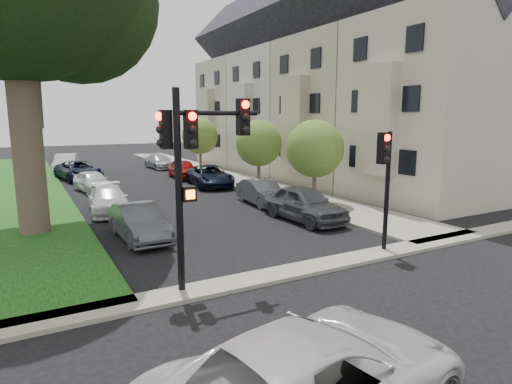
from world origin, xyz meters
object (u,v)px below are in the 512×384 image
car_parked_5 (139,222)px  car_parked_3 (183,169)px  small_tree_b (259,143)px  small_tree_c (200,136)px  car_parked_1 (262,192)px  traffic_signal_main (193,154)px  car_parked_0 (304,204)px  car_parked_7 (93,181)px  car_cross_near (314,377)px  car_parked_8 (79,171)px  car_parked_4 (160,162)px  small_tree_a (315,149)px  car_parked_9 (66,163)px  car_parked_2 (210,176)px  car_parked_6 (109,200)px  traffic_signal_secondary (385,169)px

car_parked_5 → car_parked_3: bearing=63.0°
small_tree_b → small_tree_c: bearing=90.0°
small_tree_b → car_parked_1: 5.55m
small_tree_b → traffic_signal_main: 16.70m
car_parked_0 → car_parked_5: size_ratio=1.12×
car_parked_7 → car_parked_5: bearing=-100.3°
traffic_signal_main → car_parked_3: traffic_signal_main is taller
car_parked_1 → car_parked_7: (-7.35, 8.61, -0.01)m
car_parked_3 → car_parked_5: 16.78m
car_cross_near → car_parked_8: size_ratio=1.07×
car_parked_7 → car_parked_8: 5.89m
car_cross_near → car_parked_4: bearing=-21.5°
small_tree_a → car_parked_1: 3.63m
small_tree_a → small_tree_c: bearing=90.0°
car_parked_0 → car_parked_3: car_parked_0 is taller
small_tree_a → car_parked_3: 13.66m
car_parked_5 → car_parked_7: (0.07, 12.15, -0.02)m
car_parked_4 → car_parked_8: 8.63m
car_parked_0 → car_parked_4: (0.07, 23.01, -0.15)m
car_parked_1 → car_parked_4: size_ratio=0.93×
small_tree_b → car_parked_0: size_ratio=0.97×
car_parked_3 → car_parked_9: bearing=136.6°
car_parked_3 → car_parked_8: 7.70m
car_parked_2 → small_tree_b: bearing=-40.0°
car_cross_near → car_parked_9: car_parked_9 is taller
small_tree_b → car_parked_5: bearing=-140.5°
car_cross_near → car_parked_8: 29.39m
small_tree_b → car_parked_9: size_ratio=0.96×
small_tree_a → car_cross_near: (-9.87, -13.35, -2.25)m
small_tree_c → car_parked_7: (-9.65, -6.12, -2.40)m
car_parked_2 → car_parked_5: bearing=-116.7°
traffic_signal_main → car_parked_8: bearing=90.5°
small_tree_b → car_parked_4: (-2.36, 14.42, -2.35)m
car_parked_0 → car_parked_9: (-7.72, 24.17, -0.02)m
car_parked_4 → car_parked_8: car_parked_8 is taller
small_tree_c → car_parked_6: 16.34m
small_tree_c → car_parked_5: size_ratio=1.11×
small_tree_a → car_parked_9: size_ratio=0.96×
small_tree_b → car_parked_7: (-9.65, 4.12, -2.33)m
car_parked_1 → car_parked_5: size_ratio=0.98×
car_parked_2 → car_parked_6: size_ratio=1.16×
car_parked_1 → small_tree_b: bearing=67.1°
small_tree_c → traffic_signal_main: 25.76m
traffic_signal_secondary → car_cross_near: (-7.09, -5.67, -2.14)m
car_parked_6 → car_parked_7: car_parked_7 is taller
car_parked_5 → car_parked_6: (-0.15, 5.48, -0.04)m
small_tree_b → car_parked_9: bearing=123.1°
car_parked_8 → car_parked_9: car_parked_9 is taller
traffic_signal_secondary → car_parked_1: bearing=87.0°
car_parked_3 → traffic_signal_main: bearing=-103.7°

